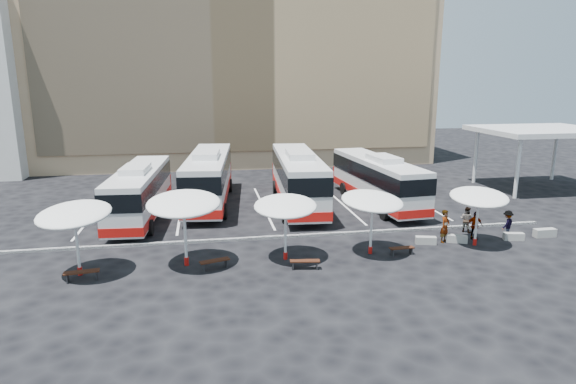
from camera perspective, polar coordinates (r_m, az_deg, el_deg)
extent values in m
plane|color=black|center=(28.28, -0.95, -5.80)|extent=(120.00, 120.00, 0.00)
cube|color=tan|center=(58.65, -6.12, 16.36)|extent=(42.00, 18.00, 25.00)
cube|color=tan|center=(49.56, -5.34, 16.39)|extent=(40.00, 0.30, 20.00)
cube|color=silver|center=(46.22, 27.83, 6.47)|extent=(10.00, 8.00, 0.40)
cylinder|color=silver|center=(41.79, 25.57, 2.53)|extent=(0.30, 0.30, 4.80)
cylinder|color=silver|center=(46.73, 21.37, 3.92)|extent=(0.30, 0.30, 4.80)
cylinder|color=silver|center=(51.32, 29.05, 3.93)|extent=(0.30, 0.30, 4.80)
cube|color=black|center=(28.72, -1.11, -5.34)|extent=(34.00, 0.25, 0.15)
cube|color=white|center=(36.47, -22.03, -2.40)|extent=(0.15, 12.00, 0.01)
cube|color=white|center=(35.66, -12.57, -2.07)|extent=(0.15, 12.00, 0.01)
cube|color=white|center=(35.86, -2.96, -1.68)|extent=(0.15, 12.00, 0.01)
cube|color=white|center=(37.04, 6.29, -1.26)|extent=(0.15, 12.00, 0.01)
cube|color=white|center=(39.11, 14.77, -0.84)|extent=(0.15, 12.00, 0.01)
cube|color=silver|center=(33.83, -17.13, 0.15)|extent=(3.25, 11.86, 2.93)
cube|color=black|center=(33.71, -17.20, 1.12)|extent=(3.31, 11.92, 1.07)
cube|color=#B7110D|center=(34.08, -17.01, -1.61)|extent=(3.31, 11.92, 0.54)
cube|color=#B7110D|center=(39.62, -15.49, 1.02)|extent=(2.51, 0.37, 1.37)
cube|color=silver|center=(32.57, -17.65, 2.61)|extent=(1.76, 3.03, 0.39)
cylinder|color=black|center=(37.65, -17.84, -0.83)|extent=(0.41, 1.00, 0.98)
cylinder|color=black|center=(37.22, -14.16, -0.75)|extent=(0.41, 1.00, 0.98)
cylinder|color=black|center=(30.78, -20.54, -4.12)|extent=(0.41, 1.00, 0.98)
cylinder|color=black|center=(30.25, -16.05, -4.08)|extent=(0.41, 1.00, 0.98)
cube|color=silver|center=(36.62, -9.38, 1.84)|extent=(3.99, 13.14, 3.23)
cube|color=black|center=(36.50, -9.42, 2.84)|extent=(4.06, 13.21, 1.19)
cube|color=#B7110D|center=(36.87, -9.31, 0.04)|extent=(4.06, 13.21, 0.59)
cube|color=#B7110D|center=(43.10, -8.59, 2.48)|extent=(2.77, 0.49, 1.51)
cube|color=silver|center=(35.25, -9.64, 4.42)|extent=(2.04, 3.39, 0.43)
cylinder|color=black|center=(40.75, -10.72, 0.69)|extent=(0.48, 1.11, 1.08)
cylinder|color=black|center=(40.53, -6.94, 0.76)|extent=(0.48, 1.11, 1.08)
cylinder|color=black|center=(32.97, -12.26, -2.35)|extent=(0.48, 1.11, 1.08)
cylinder|color=black|center=(32.69, -7.58, -2.29)|extent=(0.48, 1.11, 1.08)
cube|color=silver|center=(35.69, 1.15, 1.78)|extent=(3.69, 13.32, 3.29)
cube|color=black|center=(35.56, 1.16, 2.82)|extent=(3.76, 13.39, 1.21)
cube|color=#B7110D|center=(35.95, 1.14, -0.10)|extent=(3.76, 13.39, 0.60)
cube|color=#B7110D|center=(42.26, 0.07, 2.45)|extent=(2.82, 0.42, 1.53)
cube|color=silver|center=(34.29, 1.39, 4.47)|extent=(1.99, 3.41, 0.44)
cylinder|color=black|center=(39.62, -1.49, 0.58)|extent=(0.46, 1.12, 1.10)
cylinder|color=black|center=(39.92, 2.43, 0.67)|extent=(0.46, 1.12, 1.10)
cylinder|color=black|center=(31.68, -0.37, -2.66)|extent=(0.46, 1.12, 1.10)
cylinder|color=black|center=(32.04, 4.52, -2.51)|extent=(0.46, 1.12, 1.10)
cube|color=silver|center=(36.58, 10.50, 1.54)|extent=(3.48, 12.15, 3.00)
cube|color=black|center=(36.47, 10.54, 2.46)|extent=(3.54, 12.22, 1.10)
cube|color=#B7110D|center=(36.82, 10.43, -0.14)|extent=(3.54, 12.22, 0.55)
cube|color=#B7110D|center=(42.12, 7.02, 2.15)|extent=(2.57, 0.41, 1.40)
cube|color=silver|center=(35.39, 11.30, 3.91)|extent=(1.84, 3.12, 0.40)
cylinder|color=black|center=(39.54, 6.64, 0.40)|extent=(0.43, 1.02, 1.00)
cylinder|color=black|center=(40.50, 9.94, 0.59)|extent=(0.43, 1.02, 1.00)
cylinder|color=black|center=(32.89, 11.36, -2.41)|extent=(0.43, 1.02, 1.00)
cylinder|color=black|center=(34.04, 15.14, -2.09)|extent=(0.43, 1.02, 1.00)
cylinder|color=silver|center=(25.11, -23.70, -5.82)|extent=(0.18, 0.18, 3.01)
cylinder|color=#B7110D|center=(25.54, -23.43, -8.59)|extent=(0.28, 0.28, 0.40)
ellipsoid|color=white|center=(24.67, -24.03, -2.40)|extent=(4.33, 4.35, 1.03)
cylinder|color=silver|center=(24.71, -12.09, -5.03)|extent=(0.16, 0.16, 3.20)
cylinder|color=#B7110D|center=(25.17, -11.93, -8.03)|extent=(0.24, 0.24, 0.43)
ellipsoid|color=white|center=(24.25, -12.27, -1.32)|extent=(3.78, 3.82, 1.10)
cylinder|color=silver|center=(25.02, -0.31, -4.91)|extent=(0.15, 0.15, 2.85)
cylinder|color=#B7110D|center=(25.43, -0.31, -7.56)|extent=(0.24, 0.24, 0.38)
ellipsoid|color=white|center=(24.60, -0.31, -1.65)|extent=(3.75, 3.79, 0.98)
cylinder|color=silver|center=(26.21, 9.83, -4.22)|extent=(0.17, 0.17, 2.90)
cylinder|color=#B7110D|center=(26.60, 9.72, -6.80)|extent=(0.27, 0.27, 0.39)
ellipsoid|color=white|center=(25.80, 9.96, -1.05)|extent=(4.19, 4.21, 0.99)
cylinder|color=silver|center=(29.16, 21.46, -3.28)|extent=(0.16, 0.16, 2.78)
cylinder|color=#B7110D|center=(29.51, 21.26, -5.53)|extent=(0.25, 0.25, 0.37)
ellipsoid|color=white|center=(28.81, 21.70, -0.54)|extent=(3.92, 3.95, 0.95)
cube|color=black|center=(24.70, -23.27, -8.69)|extent=(1.62, 0.60, 0.06)
cube|color=black|center=(24.87, -24.68, -9.27)|extent=(0.11, 0.40, 0.42)
cube|color=black|center=(24.71, -21.75, -9.14)|extent=(0.11, 0.40, 0.42)
cube|color=black|center=(24.39, -8.68, -8.04)|extent=(1.55, 0.82, 0.06)
cube|color=black|center=(24.31, -10.02, -8.75)|extent=(0.17, 0.38, 0.40)
cube|color=black|center=(24.65, -7.33, -8.34)|extent=(0.17, 0.38, 0.40)
cube|color=black|center=(24.11, 2.02, -8.16)|extent=(1.53, 0.62, 0.06)
cube|color=black|center=(24.17, 0.59, -8.68)|extent=(0.12, 0.38, 0.40)
cube|color=black|center=(24.24, 3.43, -8.64)|extent=(0.12, 0.38, 0.40)
cube|color=black|center=(26.69, 13.33, -6.46)|extent=(1.37, 0.42, 0.05)
cube|color=black|center=(26.54, 12.25, -6.99)|extent=(0.07, 0.35, 0.36)
cube|color=black|center=(27.00, 14.35, -6.76)|extent=(0.07, 0.35, 0.36)
cube|color=gray|center=(28.79, 16.01, -5.52)|extent=(1.21, 0.66, 0.43)
cube|color=gray|center=(29.60, 19.36, -5.25)|extent=(1.22, 0.83, 0.44)
cube|color=gray|center=(31.29, 25.17, -4.79)|extent=(1.20, 0.61, 0.43)
cube|color=gray|center=(32.73, 28.14, -4.29)|extent=(1.32, 0.45, 0.49)
imported|color=black|center=(29.20, 18.12, -3.87)|extent=(0.84, 0.79, 1.92)
imported|color=black|center=(31.62, 20.44, -3.07)|extent=(0.94, 0.99, 1.60)
imported|color=black|center=(30.37, 21.25, -3.72)|extent=(1.00, 0.46, 1.67)
imported|color=black|center=(31.57, 24.52, -3.44)|extent=(1.21, 1.07, 1.62)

